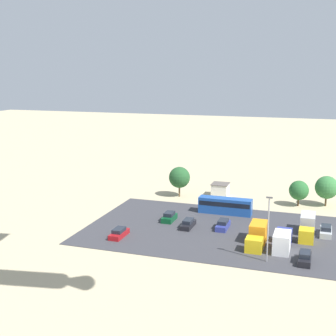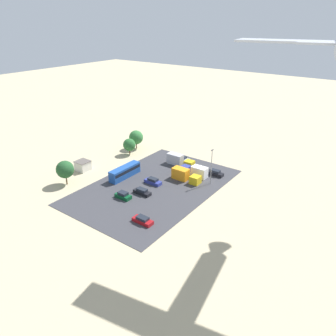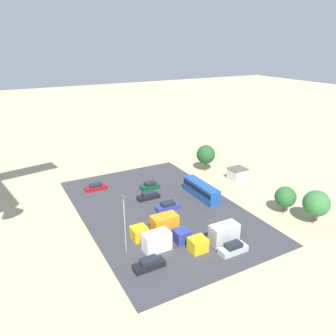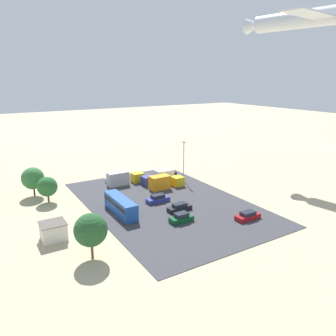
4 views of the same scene
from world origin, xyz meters
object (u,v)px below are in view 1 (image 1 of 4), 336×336
(shed_building, at_px, (220,190))
(parked_car_1, at_px, (119,233))
(parked_truck_1, at_px, (282,240))
(parked_truck_2, at_px, (307,227))
(parked_truck_0, at_px, (257,235))
(parked_car_3, at_px, (326,231))
(bus, at_px, (225,205))
(parked_car_4, at_px, (223,225))
(parked_car_0, at_px, (305,258))
(parked_car_2, at_px, (188,224))
(parked_car_5, at_px, (169,217))

(shed_building, distance_m, parked_car_1, 33.05)
(parked_truck_1, relative_size, parked_truck_2, 0.90)
(shed_building, xyz_separation_m, parked_truck_2, (-19.38, 20.48, 0.11))
(parked_truck_0, bearing_deg, parked_car_3, -143.06)
(shed_building, height_order, bus, bus)
(parked_car_3, height_order, parked_car_4, parked_car_3)
(parked_truck_1, bearing_deg, parked_car_1, -173.44)
(parked_car_3, bearing_deg, shed_building, 138.86)
(parked_truck_2, bearing_deg, bus, -25.70)
(parked_truck_1, distance_m, parked_truck_2, 8.56)
(parked_car_3, height_order, parked_truck_2, parked_truck_2)
(parked_car_4, height_order, parked_truck_2, parked_truck_2)
(parked_truck_1, xyz_separation_m, parked_truck_2, (-3.40, -7.86, 0.08))
(bus, bearing_deg, parked_truck_0, 29.56)
(parked_car_0, distance_m, parked_car_2, 22.47)
(parked_car_2, height_order, parked_truck_1, parked_truck_1)
(parked_car_0, relative_size, parked_truck_0, 0.57)
(parked_car_3, relative_size, parked_car_4, 0.98)
(shed_building, xyz_separation_m, parked_car_0, (-19.55, 32.67, -0.67))
(parked_car_4, relative_size, parked_truck_1, 0.60)
(parked_car_4, bearing_deg, parked_truck_2, -174.89)
(bus, distance_m, parked_car_0, 25.24)
(parked_car_4, bearing_deg, parked_car_1, 31.65)
(parked_car_4, bearing_deg, parked_truck_1, 148.48)
(parked_car_3, relative_size, parked_truck_1, 0.59)
(parked_car_0, relative_size, parked_car_4, 0.98)
(parked_car_1, distance_m, parked_car_2, 12.69)
(parked_car_2, xyz_separation_m, parked_truck_2, (-20.15, -2.59, 0.84))
(shed_building, height_order, parked_truck_1, parked_truck_1)
(parked_car_2, relative_size, parked_car_4, 0.99)
(parked_car_4, xyz_separation_m, parked_truck_1, (-10.75, 6.59, 0.72))
(parked_car_5, distance_m, parked_truck_0, 18.37)
(parked_truck_1, bearing_deg, parked_car_5, 159.90)
(bus, xyz_separation_m, parked_truck_1, (-12.19, 15.35, -0.29))
(shed_building, distance_m, parked_car_0, 38.08)
(bus, distance_m, parked_truck_1, 19.60)
(parked_car_2, height_order, parked_car_4, parked_car_4)
(parked_car_0, distance_m, parked_truck_2, 12.22)
(parked_car_2, xyz_separation_m, parked_car_4, (-6.00, -1.32, 0.05))
(parked_car_0, height_order, parked_car_1, parked_car_0)
(parked_truck_0, height_order, parked_truck_1, parked_truck_0)
(parked_car_5, bearing_deg, parked_truck_1, -20.10)
(parked_truck_2, bearing_deg, parked_car_4, 5.11)
(parked_car_5, height_order, parked_truck_0, parked_truck_0)
(parked_car_1, relative_size, parked_car_2, 1.00)
(parked_car_1, height_order, parked_truck_1, parked_truck_1)
(parked_car_1, relative_size, parked_car_5, 1.14)
(parked_car_2, distance_m, parked_truck_2, 20.33)
(parked_truck_0, relative_size, parked_truck_1, 1.04)
(parked_car_4, bearing_deg, parked_car_2, 12.43)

